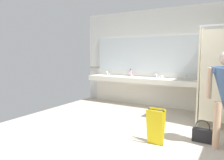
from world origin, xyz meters
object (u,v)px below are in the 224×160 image
at_px(soap_dispenser, 131,73).
at_px(wet_floor_sign, 156,126).
at_px(handbag, 202,135).
at_px(paper_cup, 162,77).

height_order(soap_dispenser, wet_floor_sign, soap_dispenser).
xyz_separation_m(handbag, wet_floor_sign, (-0.66, -0.52, 0.19)).
relative_size(soap_dispenser, paper_cup, 2.27).
bearing_deg(soap_dispenser, paper_cup, -11.91).
bearing_deg(wet_floor_sign, handbag, 38.33).
xyz_separation_m(paper_cup, wet_floor_sign, (0.67, -2.35, -0.57)).
bearing_deg(paper_cup, wet_floor_sign, -74.10).
bearing_deg(wet_floor_sign, paper_cup, 105.90).
xyz_separation_m(handbag, paper_cup, (-1.33, 1.83, 0.75)).
distance_m(soap_dispenser, paper_cup, 1.07).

